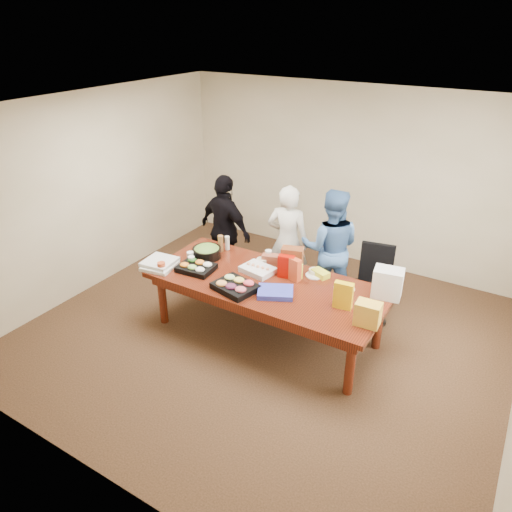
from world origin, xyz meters
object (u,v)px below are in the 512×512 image
Objects in this scene: sheet_cake at (258,270)px; salad_bowl at (207,253)px; person_right at (330,248)px; person_center at (288,242)px; conference_table at (266,308)px; office_chair at (369,288)px.

sheet_cake is 0.77m from salad_bowl.
person_center is at bearing -12.06° from person_right.
person_right is at bearing 71.27° from sheet_cake.
conference_table is 1.76× the size of person_center.
sheet_cake is at bearing 83.90° from person_center.
salad_bowl is (-1.30, -0.95, 0.00)m from person_right.
salad_bowl reaches higher than conference_table.
person_center is 0.59m from person_right.
conference_table is at bearing -147.63° from office_chair.
conference_table is 1.73× the size of person_right.
office_chair is at bearing 164.94° from person_center.
person_right reaches higher than salad_bowl.
person_center is at bearing 103.61° from sheet_cake.
office_chair is at bearing 21.16° from salad_bowl.
person_center reaches higher than conference_table.
person_center is 1.12m from salad_bowl.
person_center is (-0.26, 1.01, 0.42)m from conference_table.
office_chair reaches higher than sheet_cake.
person_center is (-1.22, 0.11, 0.30)m from office_chair.
person_center is 4.12× the size of sheet_cake.
person_center is at bearing 50.27° from salad_bowl.
person_right is 4.19× the size of sheet_cake.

